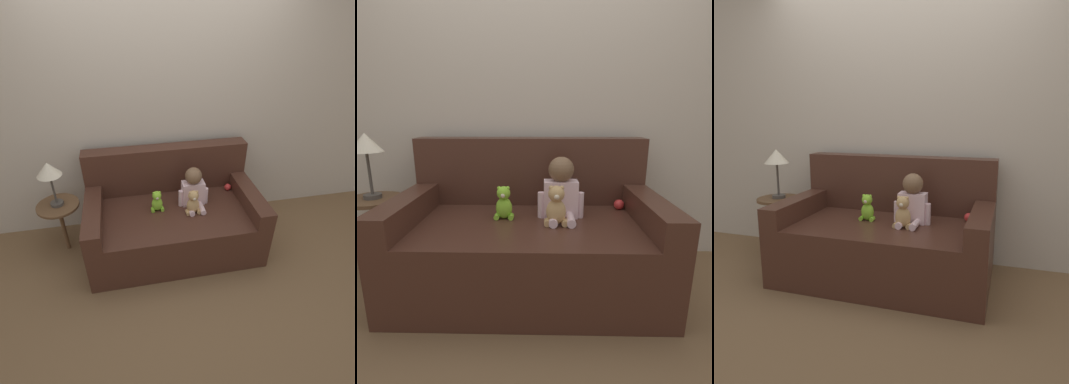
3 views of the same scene
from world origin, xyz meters
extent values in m
plane|color=brown|center=(0.00, 0.00, 0.00)|extent=(12.00, 12.00, 0.00)
cube|color=beige|center=(0.00, 0.57, 1.30)|extent=(8.00, 0.05, 2.60)
cube|color=#47281E|center=(0.00, 0.00, 0.24)|extent=(1.68, 0.97, 0.48)
cube|color=#47281E|center=(0.00, 0.40, 0.72)|extent=(1.68, 0.18, 0.49)
cube|color=#47281E|center=(-0.76, 0.00, 0.56)|extent=(0.16, 0.97, 0.16)
cube|color=#47281E|center=(0.76, 0.00, 0.56)|extent=(0.16, 0.97, 0.16)
cube|color=silver|center=(0.21, 0.06, 0.60)|extent=(0.22, 0.12, 0.24)
sphere|color=brown|center=(0.21, 0.06, 0.79)|extent=(0.16, 0.16, 0.16)
cylinder|color=silver|center=(0.16, -0.08, 0.50)|extent=(0.05, 0.16, 0.05)
cylinder|color=silver|center=(0.27, -0.08, 0.50)|extent=(0.05, 0.16, 0.05)
cylinder|color=silver|center=(0.09, 0.05, 0.56)|extent=(0.05, 0.05, 0.17)
cylinder|color=silver|center=(0.34, 0.05, 0.56)|extent=(0.05, 0.05, 0.17)
ellipsoid|color=tan|center=(0.17, -0.09, 0.56)|extent=(0.12, 0.10, 0.16)
sphere|color=tan|center=(0.17, -0.10, 0.67)|extent=(0.10, 0.10, 0.10)
sphere|color=tan|center=(0.14, -0.10, 0.71)|extent=(0.03, 0.03, 0.03)
sphere|color=tan|center=(0.21, -0.10, 0.71)|extent=(0.03, 0.03, 0.03)
sphere|color=beige|center=(0.17, -0.14, 0.67)|extent=(0.03, 0.03, 0.03)
cylinder|color=tan|center=(0.12, -0.11, 0.50)|extent=(0.04, 0.06, 0.04)
cylinder|color=tan|center=(0.23, -0.11, 0.50)|extent=(0.04, 0.06, 0.04)
ellipsoid|color=#8CD133|center=(-0.16, 0.02, 0.55)|extent=(0.11, 0.09, 0.14)
sphere|color=#8CD133|center=(-0.16, 0.01, 0.65)|extent=(0.09, 0.09, 0.09)
sphere|color=#8CD133|center=(-0.19, 0.01, 0.68)|extent=(0.02, 0.02, 0.02)
sphere|color=#8CD133|center=(-0.13, 0.01, 0.68)|extent=(0.02, 0.02, 0.02)
sphere|color=beige|center=(-0.16, -0.02, 0.64)|extent=(0.03, 0.03, 0.03)
cylinder|color=#8CD133|center=(-0.20, 0.00, 0.49)|extent=(0.03, 0.06, 0.03)
cylinder|color=#8CD133|center=(-0.11, 0.00, 0.49)|extent=(0.03, 0.06, 0.03)
sphere|color=red|center=(0.64, 0.22, 0.51)|extent=(0.07, 0.07, 0.07)
cylinder|color=brown|center=(-1.10, 0.17, 0.55)|extent=(0.40, 0.40, 0.02)
cylinder|color=brown|center=(-1.10, 0.17, 0.27)|extent=(0.04, 0.04, 0.54)
cylinder|color=#4C4742|center=(-1.10, 0.17, 0.58)|extent=(0.12, 0.12, 0.03)
cylinder|color=#4C4742|center=(-1.10, 0.17, 0.74)|extent=(0.02, 0.02, 0.30)
cone|color=beige|center=(-1.10, 0.17, 0.95)|extent=(0.22, 0.22, 0.13)
camera|label=1|loc=(-0.42, -2.34, 2.25)|focal=28.00mm
camera|label=2|loc=(0.08, -1.83, 1.14)|focal=28.00mm
camera|label=3|loc=(0.93, -2.74, 1.35)|focal=35.00mm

